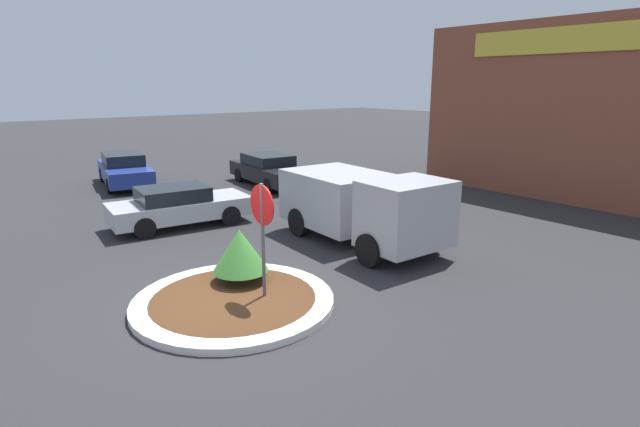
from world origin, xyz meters
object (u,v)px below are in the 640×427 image
at_px(parked_sedan_black, 270,170).
at_px(utility_truck, 361,204).
at_px(stop_sign, 262,220).
at_px(parked_sedan_silver, 179,206).
at_px(parked_sedan_blue, 125,169).

bearing_deg(parked_sedan_black, utility_truck, -11.06).
bearing_deg(parked_sedan_black, stop_sign, -28.05).
distance_m(stop_sign, utility_truck, 4.57).
bearing_deg(parked_sedan_silver, parked_sedan_blue, 90.22).
relative_size(utility_truck, parked_sedan_silver, 1.17).
bearing_deg(utility_truck, parked_sedan_blue, -165.72).
xyz_separation_m(stop_sign, parked_sedan_blue, (-14.01, 1.80, -1.03)).
xyz_separation_m(parked_sedan_silver, parked_sedan_blue, (-7.58, 0.81, 0.05)).
distance_m(parked_sedan_blue, parked_sedan_black, 6.32).
distance_m(utility_truck, parked_sedan_silver, 5.79).
distance_m(utility_truck, parked_sedan_blue, 12.60).
xyz_separation_m(stop_sign, parked_sedan_black, (-10.12, 6.78, -1.05)).
bearing_deg(parked_sedan_blue, parked_sedan_silver, 4.40).
distance_m(parked_sedan_silver, parked_sedan_black, 6.86).
bearing_deg(stop_sign, parked_sedan_silver, 171.23).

